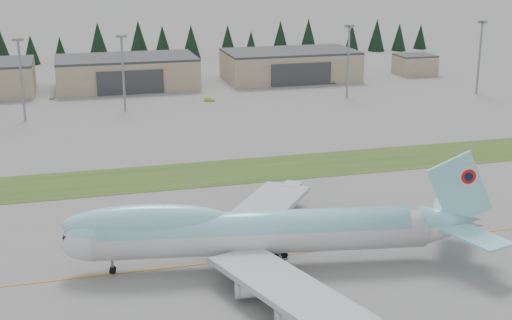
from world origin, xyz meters
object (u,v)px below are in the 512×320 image
object	(u,v)px
boeing_747_freighter	(257,231)
service_vehicle_b	(209,101)
hangar_right	(290,65)
hangar_center	(127,72)
service_vehicle_a	(52,99)
service_vehicle_c	(334,83)

from	to	relation	value
boeing_747_freighter	service_vehicle_b	size ratio (longest dim) A/B	18.48
hangar_right	service_vehicle_b	bearing A→B (deg)	-140.52
hangar_center	service_vehicle_b	size ratio (longest dim) A/B	13.10
service_vehicle_b	hangar_right	bearing A→B (deg)	-31.83
hangar_right	service_vehicle_a	xyz separation A→B (m)	(-85.48, -13.75, -5.39)
service_vehicle_b	hangar_center	bearing A→B (deg)	56.10
boeing_747_freighter	hangar_center	bearing A→B (deg)	101.25
hangar_right	service_vehicle_c	size ratio (longest dim) A/B	12.19
hangar_center	hangar_right	distance (m)	60.00
hangar_right	service_vehicle_a	size ratio (longest dim) A/B	15.75
service_vehicle_b	service_vehicle_c	world-z (taller)	service_vehicle_b
hangar_right	service_vehicle_b	xyz separation A→B (m)	(-36.80, -30.32, -5.39)
hangar_right	service_vehicle_b	distance (m)	47.99
hangar_right	service_vehicle_a	bearing A→B (deg)	-170.86
hangar_center	service_vehicle_c	size ratio (longest dim) A/B	12.19
service_vehicle_a	service_vehicle_b	xyz separation A→B (m)	(48.67, -16.57, 0.00)
hangar_center	service_vehicle_a	distance (m)	29.45
hangar_right	service_vehicle_a	world-z (taller)	hangar_right
hangar_center	service_vehicle_c	xyz separation A→B (m)	(72.99, -11.97, -5.39)
service_vehicle_c	hangar_center	bearing A→B (deg)	-161.39
service_vehicle_a	service_vehicle_b	size ratio (longest dim) A/B	0.83
service_vehicle_a	boeing_747_freighter	bearing A→B (deg)	-69.51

